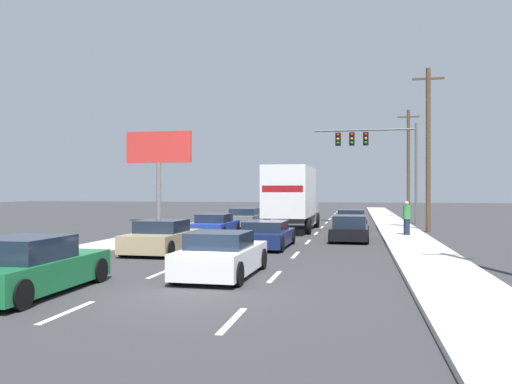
% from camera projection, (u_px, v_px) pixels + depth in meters
% --- Properties ---
extents(ground_plane, '(140.00, 140.00, 0.00)m').
position_uv_depth(ground_plane, '(300.00, 225.00, 36.74)').
color(ground_plane, '#333335').
extents(sidewalk_right, '(2.35, 80.00, 0.14)m').
position_uv_depth(sidewalk_right, '(399.00, 230.00, 30.59)').
color(sidewalk_right, '#B2AFA8').
rests_on(sidewalk_right, ground_plane).
extents(sidewalk_left, '(2.35, 80.00, 0.14)m').
position_uv_depth(sidewalk_left, '(192.00, 227.00, 33.08)').
color(sidewalk_left, '#B2AFA8').
rests_on(sidewalk_left, ground_plane).
extents(lane_markings, '(3.54, 57.00, 0.01)m').
position_uv_depth(lane_markings, '(292.00, 230.00, 32.03)').
color(lane_markings, silver).
rests_on(lane_markings, ground_plane).
extents(car_gray, '(1.98, 4.61, 1.26)m').
position_uv_depth(car_gray, '(245.00, 218.00, 34.45)').
color(car_gray, slate).
rests_on(car_gray, ground_plane).
extents(car_blue, '(1.92, 4.26, 1.18)m').
position_uv_depth(car_blue, '(215.00, 225.00, 27.91)').
color(car_blue, '#1E389E').
rests_on(car_blue, ground_plane).
extents(car_tan, '(2.04, 4.15, 1.28)m').
position_uv_depth(car_tan, '(162.00, 238.00, 20.17)').
color(car_tan, tan).
rests_on(car_tan, ground_plane).
extents(car_green, '(1.90, 4.38, 1.36)m').
position_uv_depth(car_green, '(31.00, 268.00, 12.13)').
color(car_green, '#196B38').
rests_on(car_green, ground_plane).
extents(box_truck, '(2.70, 8.39, 3.81)m').
position_uv_depth(box_truck, '(292.00, 196.00, 30.81)').
color(box_truck, white).
rests_on(box_truck, ground_plane).
extents(car_navy, '(2.04, 4.34, 1.15)m').
position_uv_depth(car_navy, '(266.00, 235.00, 21.93)').
color(car_navy, '#141E4C').
rests_on(car_navy, ground_plane).
extents(car_white, '(1.98, 4.12, 1.28)m').
position_uv_depth(car_white, '(222.00, 256.00, 14.61)').
color(car_white, white).
rests_on(car_white, ground_plane).
extents(car_maroon, '(1.95, 4.50, 1.22)m').
position_uv_depth(car_maroon, '(351.00, 220.00, 32.98)').
color(car_maroon, maroon).
rests_on(car_maroon, ground_plane).
extents(car_black, '(1.89, 4.26, 1.24)m').
position_uv_depth(car_black, '(350.00, 229.00, 24.99)').
color(car_black, black).
rests_on(car_black, ground_plane).
extents(traffic_signal_mast, '(7.50, 0.69, 7.37)m').
position_uv_depth(traffic_signal_mast, '(370.00, 147.00, 38.20)').
color(traffic_signal_mast, '#595B56').
rests_on(traffic_signal_mast, ground_plane).
extents(utility_pole_mid, '(1.80, 0.28, 9.58)m').
position_uv_depth(utility_pole_mid, '(428.00, 148.00, 30.06)').
color(utility_pole_mid, brown).
rests_on(utility_pole_mid, ground_plane).
extents(utility_pole_far, '(1.80, 0.28, 9.33)m').
position_uv_depth(utility_pole_far, '(408.00, 163.00, 43.91)').
color(utility_pole_far, brown).
rests_on(utility_pole_far, ground_plane).
extents(roadside_billboard, '(5.13, 0.36, 6.91)m').
position_uv_depth(roadside_billboard, '(159.00, 156.00, 38.87)').
color(roadside_billboard, slate).
rests_on(roadside_billboard, ground_plane).
extents(pedestrian_near_corner, '(0.38, 0.38, 1.75)m').
position_uv_depth(pedestrian_near_corner, '(407.00, 218.00, 26.65)').
color(pedestrian_near_corner, '#1E233F').
rests_on(pedestrian_near_corner, sidewalk_right).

